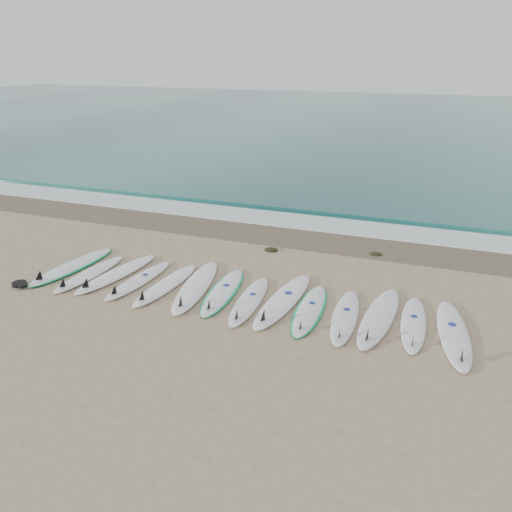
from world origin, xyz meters
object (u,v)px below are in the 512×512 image
(surfboard_7, at_px, (249,301))
(leash_coil, at_px, (20,284))
(surfboard_13, at_px, (454,335))
(surfboard_0, at_px, (71,267))

(surfboard_7, xyz_separation_m, leash_coil, (-5.17, -0.99, -0.00))
(surfboard_13, height_order, leash_coil, surfboard_13)
(surfboard_7, relative_size, leash_coil, 5.25)
(surfboard_7, distance_m, leash_coil, 5.27)
(leash_coil, bearing_deg, surfboard_13, 6.45)
(surfboard_0, distance_m, surfboard_7, 4.75)
(surfboard_13, bearing_deg, surfboard_7, 174.01)
(surfboard_7, height_order, surfboard_13, surfboard_13)
(surfboard_7, relative_size, surfboard_13, 0.90)
(surfboard_13, bearing_deg, leash_coil, 179.64)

